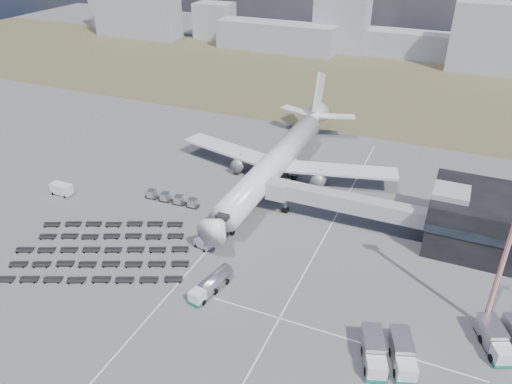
% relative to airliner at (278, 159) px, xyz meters
% --- Properties ---
extents(ground, '(420.00, 420.00, 0.00)m').
position_rel_airliner_xyz_m(ground, '(0.00, -32.38, -5.29)').
color(ground, '#565659').
rests_on(ground, ground).
extents(grass_strip, '(420.00, 90.00, 0.01)m').
position_rel_airliner_xyz_m(grass_strip, '(0.00, 77.62, -5.29)').
color(grass_strip, '#4E462E').
rests_on(grass_strip, ground).
extents(lane_markings, '(47.12, 110.00, 0.01)m').
position_rel_airliner_xyz_m(lane_markings, '(9.77, -29.38, -5.29)').
color(lane_markings, silver).
rests_on(lane_markings, ground).
extents(jet_bridge, '(30.30, 3.80, 7.05)m').
position_rel_airliner_xyz_m(jet_bridge, '(15.90, -11.95, -0.24)').
color(jet_bridge, '#939399').
rests_on(jet_bridge, ground).
extents(airliner, '(51.59, 64.53, 17.62)m').
position_rel_airliner_xyz_m(airliner, '(0.00, 0.00, 0.00)').
color(airliner, silver).
rests_on(airliner, ground).
extents(skyline, '(311.99, 25.10, 24.70)m').
position_rel_airliner_xyz_m(skyline, '(-0.79, 116.31, 4.19)').
color(skyline, '#989CA6').
rests_on(skyline, ground).
extents(fuel_tanker, '(3.81, 9.02, 2.83)m').
position_rel_airliner_xyz_m(fuel_tanker, '(3.84, -39.10, -3.88)').
color(fuel_tanker, silver).
rests_on(fuel_tanker, ground).
extents(pushback_tug, '(3.65, 2.70, 1.47)m').
position_rel_airliner_xyz_m(pushback_tug, '(-3.00, -29.14, -4.56)').
color(pushback_tug, silver).
rests_on(pushback_tug, ground).
extents(utility_van, '(4.78, 2.24, 2.49)m').
position_rel_airliner_xyz_m(utility_van, '(-39.96, -24.20, -4.05)').
color(utility_van, silver).
rests_on(utility_van, ground).
extents(catering_truck, '(4.24, 5.86, 2.49)m').
position_rel_airliner_xyz_m(catering_truck, '(1.55, 5.09, -4.02)').
color(catering_truck, silver).
rests_on(catering_truck, ground).
extents(service_trucks_near, '(8.61, 9.39, 3.11)m').
position_rel_airliner_xyz_m(service_trucks_near, '(32.19, -42.29, -3.60)').
color(service_trucks_near, silver).
rests_on(service_trucks_near, ground).
extents(uld_row, '(12.38, 1.85, 1.71)m').
position_rel_airliner_xyz_m(uld_row, '(-16.65, -17.78, -4.27)').
color(uld_row, black).
rests_on(uld_row, ground).
extents(baggage_dollies, '(34.33, 28.38, 0.71)m').
position_rel_airliner_xyz_m(baggage_dollies, '(-18.94, -37.48, -4.94)').
color(baggage_dollies, black).
rests_on(baggage_dollies, ground).
extents(floodlight_mast, '(2.52, 2.04, 26.42)m').
position_rel_airliner_xyz_m(floodlight_mast, '(43.91, -30.07, 7.95)').
color(floodlight_mast, '#AD1F1B').
rests_on(floodlight_mast, ground).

